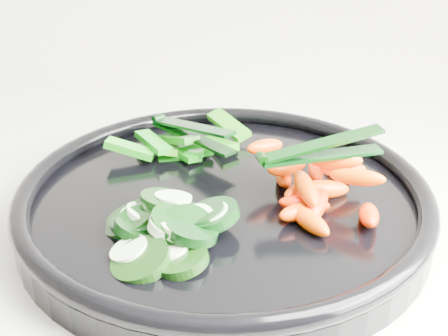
{
  "coord_description": "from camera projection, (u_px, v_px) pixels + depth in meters",
  "views": [
    {
      "loc": [
        0.74,
        1.2,
        1.24
      ],
      "look_at": [
        0.69,
        1.69,
        0.99
      ],
      "focal_mm": 50.0,
      "sensor_mm": 36.0,
      "label": 1
    }
  ],
  "objects": [
    {
      "name": "veggie_tray",
      "position": [
        224.0,
        202.0,
        0.57
      ],
      "size": [
        0.38,
        0.38,
        0.04
      ],
      "color": "black",
      "rests_on": "counter"
    },
    {
      "name": "pepper_pile",
      "position": [
        186.0,
        144.0,
        0.64
      ],
      "size": [
        0.14,
        0.11,
        0.03
      ],
      "color": "#09650B",
      "rests_on": "veggie_tray"
    },
    {
      "name": "tong_pepper",
      "position": [
        190.0,
        131.0,
        0.63
      ],
      "size": [
        0.1,
        0.08,
        0.02
      ],
      "color": "black",
      "rests_on": "pepper_pile"
    },
    {
      "name": "tong_carrot",
      "position": [
        318.0,
        150.0,
        0.54
      ],
      "size": [
        0.11,
        0.05,
        0.02
      ],
      "color": "black",
      "rests_on": "carrot_pile"
    },
    {
      "name": "carrot_pile",
      "position": [
        318.0,
        184.0,
        0.55
      ],
      "size": [
        0.13,
        0.16,
        0.05
      ],
      "color": "#FC4300",
      "rests_on": "veggie_tray"
    },
    {
      "name": "cucumber_pile",
      "position": [
        165.0,
        226.0,
        0.51
      ],
      "size": [
        0.12,
        0.14,
        0.04
      ],
      "color": "black",
      "rests_on": "veggie_tray"
    }
  ]
}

